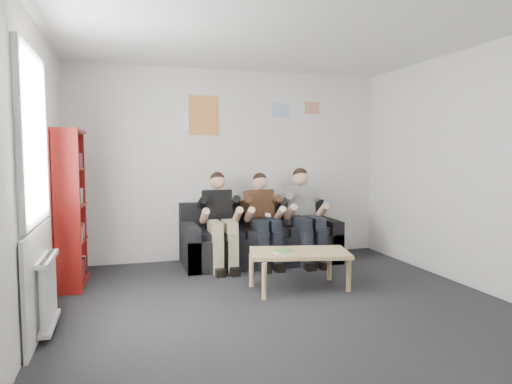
# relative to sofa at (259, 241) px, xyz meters

# --- Properties ---
(room_shell) EXTENTS (5.00, 5.00, 5.00)m
(room_shell) POSITION_rel_sofa_xyz_m (-0.30, -2.09, 1.05)
(room_shell) COLOR black
(room_shell) RESTS_ON ground
(sofa) EXTENTS (2.14, 0.88, 0.83)m
(sofa) POSITION_rel_sofa_xyz_m (0.00, 0.00, 0.00)
(sofa) COLOR black
(sofa) RESTS_ON ground
(bookshelf) EXTENTS (0.27, 0.81, 1.79)m
(bookshelf) POSITION_rel_sofa_xyz_m (-2.39, -0.48, 0.60)
(bookshelf) COLOR maroon
(bookshelf) RESTS_ON ground
(coffee_table) EXTENTS (1.08, 0.59, 0.43)m
(coffee_table) POSITION_rel_sofa_xyz_m (0.05, -1.36, 0.08)
(coffee_table) COLOR tan
(coffee_table) RESTS_ON ground
(game_cases) EXTENTS (0.20, 0.16, 0.03)m
(game_cases) POSITION_rel_sofa_xyz_m (-0.15, -1.40, 0.15)
(game_cases) COLOR white
(game_cases) RESTS_ON coffee_table
(person_left) EXTENTS (0.38, 0.82, 1.27)m
(person_left) POSITION_rel_sofa_xyz_m (-0.60, -0.20, 0.34)
(person_left) COLOR black
(person_left) RESTS_ON sofa
(person_middle) EXTENTS (0.37, 0.80, 1.25)m
(person_middle) POSITION_rel_sofa_xyz_m (0.00, -0.19, 0.33)
(person_middle) COLOR #532F1B
(person_middle) RESTS_ON sofa
(person_right) EXTENTS (0.40, 0.87, 1.31)m
(person_right) POSITION_rel_sofa_xyz_m (0.60, -0.20, 0.35)
(person_right) COLOR white
(person_right) RESTS_ON sofa
(radiator) EXTENTS (0.10, 0.64, 0.60)m
(radiator) POSITION_rel_sofa_xyz_m (-2.45, -1.89, 0.05)
(radiator) COLOR white
(radiator) RESTS_ON ground
(window) EXTENTS (0.05, 1.30, 2.36)m
(window) POSITION_rel_sofa_xyz_m (-2.52, -1.89, 0.73)
(window) COLOR white
(window) RESTS_ON room_shell
(poster_large) EXTENTS (0.42, 0.01, 0.55)m
(poster_large) POSITION_rel_sofa_xyz_m (-0.70, 0.39, 1.75)
(poster_large) COLOR gold
(poster_large) RESTS_ON room_shell
(poster_blue) EXTENTS (0.25, 0.01, 0.20)m
(poster_blue) POSITION_rel_sofa_xyz_m (0.45, 0.39, 1.85)
(poster_blue) COLOR #3E8BD4
(poster_blue) RESTS_ON room_shell
(poster_pink) EXTENTS (0.22, 0.01, 0.18)m
(poster_pink) POSITION_rel_sofa_xyz_m (0.95, 0.39, 1.90)
(poster_pink) COLOR #BA3A8F
(poster_pink) RESTS_ON room_shell
(poster_sign) EXTENTS (0.20, 0.01, 0.14)m
(poster_sign) POSITION_rel_sofa_xyz_m (-1.30, 0.39, 1.95)
(poster_sign) COLOR white
(poster_sign) RESTS_ON room_shell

